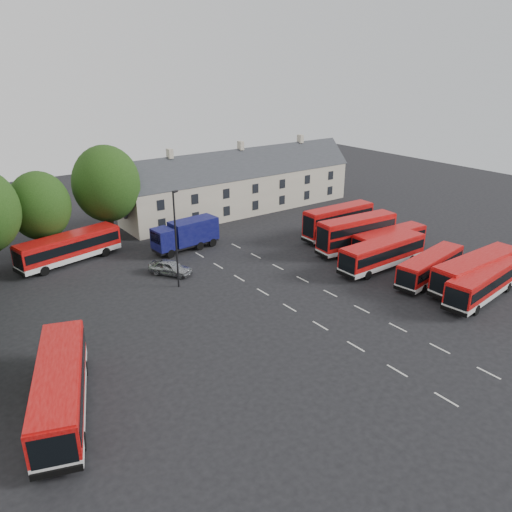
# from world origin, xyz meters

# --- Properties ---
(ground) EXTENTS (140.00, 140.00, 0.00)m
(ground) POSITION_xyz_m (0.00, 0.00, 0.00)
(ground) COLOR black
(ground) RESTS_ON ground
(lane_markings) EXTENTS (5.15, 33.80, 0.01)m
(lane_markings) POSITION_xyz_m (2.50, 2.00, 0.01)
(lane_markings) COLOR beige
(lane_markings) RESTS_ON ground
(terrace_houses) EXTENTS (35.70, 7.13, 10.06)m
(terrace_houses) POSITION_xyz_m (14.00, 30.00, 3.86)
(terrace_houses) COLOR beige
(terrace_houses) RESTS_ON ground
(bus_row_a) EXTENTS (10.76, 3.68, 2.98)m
(bus_row_a) POSITION_xyz_m (15.43, -7.02, 1.79)
(bus_row_a) COLOR silver
(bus_row_a) RESTS_ON ground
(bus_row_b) EXTENTS (11.45, 2.80, 3.23)m
(bus_row_b) POSITION_xyz_m (17.12, -5.30, 1.94)
(bus_row_b) COLOR silver
(bus_row_b) RESTS_ON ground
(bus_row_c) EXTENTS (10.00, 3.77, 2.76)m
(bus_row_c) POSITION_xyz_m (15.07, -1.63, 1.66)
(bus_row_c) COLOR silver
(bus_row_c) RESTS_ON ground
(bus_row_d) EXTENTS (10.92, 2.69, 3.08)m
(bus_row_d) POSITION_xyz_m (13.73, 3.31, 1.85)
(bus_row_d) COLOR silver
(bus_row_d) RESTS_ON ground
(bus_row_e) EXTENTS (9.80, 2.79, 2.74)m
(bus_row_e) POSITION_xyz_m (17.96, 5.95, 1.65)
(bus_row_e) COLOR silver
(bus_row_e) RESTS_ON ground
(bus_dd_south) EXTENTS (10.10, 3.12, 4.08)m
(bus_dd_south) POSITION_xyz_m (15.21, 8.46, 2.32)
(bus_dd_south) COLOR silver
(bus_dd_south) RESTS_ON ground
(bus_dd_north) EXTENTS (9.75, 2.45, 3.98)m
(bus_dd_north) POSITION_xyz_m (16.85, 13.05, 2.27)
(bus_dd_north) COLOR silver
(bus_dd_north) RESTS_ON ground
(bus_west) EXTENTS (6.39, 11.98, 3.32)m
(bus_west) POSITION_xyz_m (-20.49, -0.57, 2.00)
(bus_west) COLOR silver
(bus_west) RESTS_ON ground
(bus_north) EXTENTS (11.53, 4.96, 3.18)m
(bus_north) POSITION_xyz_m (-12.48, 24.27, 1.91)
(bus_north) COLOR silver
(bus_north) RESTS_ON ground
(box_truck) EXTENTS (8.01, 3.04, 3.43)m
(box_truck) POSITION_xyz_m (-0.25, 20.44, 1.93)
(box_truck) COLOR black
(box_truck) RESTS_ON ground
(silver_car) EXTENTS (4.02, 4.75, 1.53)m
(silver_car) POSITION_xyz_m (-5.17, 14.98, 0.77)
(silver_car) COLOR #9C9FA3
(silver_car) RESTS_ON ground
(lamppost) EXTENTS (0.65, 0.43, 9.53)m
(lamppost) POSITION_xyz_m (-5.89, 11.81, 5.09)
(lamppost) COLOR black
(lamppost) RESTS_ON ground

